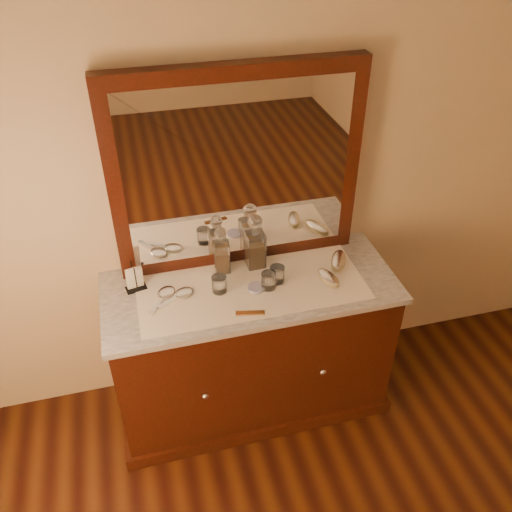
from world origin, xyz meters
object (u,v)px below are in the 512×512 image
object	(u,v)px
mirror_frame	(237,171)
decanter_left	(222,254)
hand_mirror_inner	(181,294)
dresser_cabinet	(251,348)
pin_dish	(256,288)
decanter_right	(255,246)
comb	(250,313)
brush_near	(328,278)
napkin_rack	(135,279)
brush_far	(338,261)
hand_mirror_outer	(165,295)

from	to	relation	value
mirror_frame	decanter_left	size ratio (longest dim) A/B	4.73
hand_mirror_inner	dresser_cabinet	bearing A→B (deg)	-0.57
dresser_cabinet	pin_dish	xyz separation A→B (m)	(0.02, -0.04, 0.45)
decanter_right	pin_dish	bearing A→B (deg)	-103.28
decanter_left	comb	bearing A→B (deg)	-80.84
decanter_right	mirror_frame	bearing A→B (deg)	123.80
brush_near	dresser_cabinet	bearing A→B (deg)	169.33
napkin_rack	decanter_left	bearing A→B (deg)	4.70
decanter_left	dresser_cabinet	bearing A→B (deg)	-54.00
brush_near	hand_mirror_inner	world-z (taller)	brush_near
brush_far	hand_mirror_outer	size ratio (longest dim) A/B	0.89
napkin_rack	brush_far	xyz separation A→B (m)	(1.02, -0.07, -0.03)
decanter_left	brush_far	size ratio (longest dim) A/B	1.42
comb	hand_mirror_outer	xyz separation A→B (m)	(-0.36, 0.22, 0.00)
decanter_left	decanter_right	world-z (taller)	decanter_right
brush_near	brush_far	distance (m)	0.15
decanter_right	brush_far	size ratio (longest dim) A/B	1.66
decanter_right	hand_mirror_outer	size ratio (longest dim) A/B	1.47
dresser_cabinet	hand_mirror_outer	bearing A→B (deg)	177.07
decanter_right	hand_mirror_inner	xyz separation A→B (m)	(-0.40, -0.15, -0.11)
pin_dish	decanter_right	size ratio (longest dim) A/B	0.27
dresser_cabinet	brush_far	xyz separation A→B (m)	(0.47, 0.05, 0.47)
pin_dish	brush_far	size ratio (longest dim) A/B	0.46
pin_dish	decanter_left	world-z (taller)	decanter_left
brush_near	hand_mirror_inner	size ratio (longest dim) A/B	0.80
dresser_cabinet	hand_mirror_inner	size ratio (longest dim) A/B	7.03
dresser_cabinet	hand_mirror_outer	world-z (taller)	hand_mirror_outer
mirror_frame	pin_dish	bearing A→B (deg)	-86.39
napkin_rack	brush_near	world-z (taller)	napkin_rack
comb	decanter_left	bearing A→B (deg)	111.35
comb	napkin_rack	world-z (taller)	napkin_rack
pin_dish	mirror_frame	bearing A→B (deg)	93.61
napkin_rack	decanter_right	xyz separation A→B (m)	(0.61, 0.04, 0.06)
pin_dish	comb	xyz separation A→B (m)	(-0.07, -0.16, -0.00)
mirror_frame	comb	size ratio (longest dim) A/B	8.97
mirror_frame	decanter_left	bearing A→B (deg)	-139.67
pin_dish	brush_near	distance (m)	0.36
comb	hand_mirror_inner	distance (m)	0.35
comb	hand_mirror_outer	distance (m)	0.43
dresser_cabinet	hand_mirror_inner	world-z (taller)	hand_mirror_inner
pin_dish	decanter_left	size ratio (longest dim) A/B	0.32
mirror_frame	decanter_left	xyz separation A→B (m)	(-0.11, -0.09, -0.40)
brush_far	decanter_right	bearing A→B (deg)	165.56
dresser_cabinet	brush_far	bearing A→B (deg)	5.53
pin_dish	napkin_rack	world-z (taller)	napkin_rack
mirror_frame	hand_mirror_outer	xyz separation A→B (m)	(-0.42, -0.22, -0.49)
hand_mirror_outer	hand_mirror_inner	bearing A→B (deg)	-13.25
napkin_rack	hand_mirror_inner	bearing A→B (deg)	-28.98
mirror_frame	napkin_rack	distance (m)	0.71
dresser_cabinet	pin_dish	bearing A→B (deg)	-64.23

